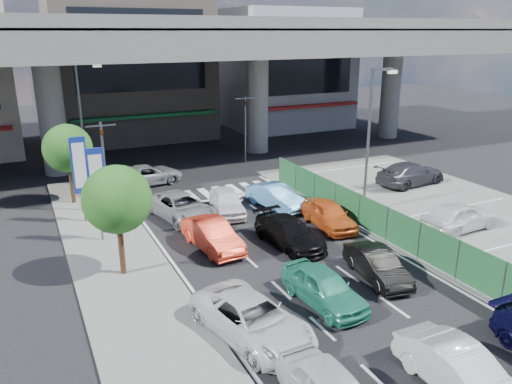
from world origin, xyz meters
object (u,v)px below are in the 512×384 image
sedan_white_mid_left (252,319)px  kei_truck_front_right (276,196)px  taxi_orange_left (212,235)px  sedan_black_mid (289,233)px  taxi_teal_mid (324,287)px  parked_sedan_white (459,216)px  tree_far (68,149)px  street_lamp_right (372,129)px  hatch_black_mid_right (377,265)px  signboard_far (80,168)px  tree_near (117,200)px  hatch_white_back_mid (461,372)px  wagon_silver_front_left (181,207)px  traffic_light_left (103,145)px  traffic_cone (350,211)px  sedan_white_front_mid (227,202)px  street_lamp_left (83,114)px  crossing_wagon_silver (147,175)px  taxi_orange_right (329,215)px  signboard_near (97,182)px  parked_sedan_dgrey (411,174)px  traffic_light_right (245,112)px

sedan_white_mid_left → kei_truck_front_right: (6.75, 11.12, -0.02)m
taxi_orange_left → sedan_black_mid: size_ratio=0.93×
taxi_teal_mid → parked_sedan_white: parked_sedan_white is taller
tree_far → kei_truck_front_right: (10.55, -5.76, -2.71)m
street_lamp_right → hatch_black_mid_right: street_lamp_right is taller
signboard_far → taxi_orange_left: 8.20m
tree_near → hatch_white_back_mid: (7.17, -11.38, -2.70)m
tree_near → wagon_silver_front_left: 7.33m
traffic_light_left → traffic_cone: 13.98m
tree_far → sedan_white_front_mid: 9.75m
traffic_light_left → kei_truck_front_right: (8.95, -3.26, -3.26)m
street_lamp_left → hatch_black_mid_right: 21.21m
wagon_silver_front_left → parked_sedan_white: parked_sedan_white is taller
sedan_white_mid_left → parked_sedan_white: (13.56, 3.87, 0.12)m
traffic_light_left → wagon_silver_front_left: traffic_light_left is taller
taxi_teal_mid → crossing_wagon_silver: bearing=92.8°
taxi_orange_right → wagon_silver_front_left: size_ratio=0.81×
signboard_near → crossing_wagon_silver: signboard_near is taller
signboard_far → hatch_black_mid_right: bearing=-49.7°
wagon_silver_front_left → tree_far: bearing=122.4°
kei_truck_front_right → wagon_silver_front_left: bearing=161.1°
hatch_black_mid_right → parked_sedan_white: 7.51m
kei_truck_front_right → hatch_black_mid_right: bearing=-104.7°
sedan_white_front_mid → traffic_cone: bearing=-21.0°
tree_near → wagon_silver_front_left: size_ratio=0.97×
signboard_near → signboard_far: 3.03m
street_lamp_left → kei_truck_front_right: (9.08, -9.26, -4.10)m
signboard_near → parked_sedan_dgrey: bearing=2.2°
taxi_teal_mid → kei_truck_front_right: size_ratio=0.99×
street_lamp_left → parked_sedan_dgrey: size_ratio=1.55×
taxi_teal_mid → signboard_near: bearing=120.2°
sedan_white_mid_left → wagon_silver_front_left: 11.77m
sedan_white_mid_left → taxi_orange_right: (7.86, 7.24, -0.00)m
sedan_black_mid → taxi_orange_right: taxi_orange_right is taller
street_lamp_right → sedan_white_front_mid: (-7.35, 3.06, -4.08)m
taxi_orange_left → sedan_black_mid: bearing=-25.3°
street_lamp_right → sedan_white_front_mid: 8.94m
traffic_light_left → taxi_orange_left: 8.57m
street_lamp_right → taxi_orange_right: (-3.31, -1.14, -4.08)m
hatch_white_back_mid → taxi_teal_mid: 5.85m
wagon_silver_front_left → street_lamp_left: bearing=100.5°
hatch_white_back_mid → taxi_orange_right: size_ratio=1.04×
taxi_orange_right → traffic_cone: (1.73, 0.50, -0.24)m
traffic_light_right → parked_sedan_dgrey: traffic_light_right is taller
wagon_silver_front_left → traffic_light_right: bearing=37.6°
sedan_white_mid_left → crossing_wagon_silver: 18.96m
traffic_light_left → tree_far: (-1.60, 2.50, -0.55)m
tree_far → signboard_near: bearing=-84.7°
signboard_near → kei_truck_front_right: 10.26m
signboard_far → hatch_white_back_mid: bearing=-67.1°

